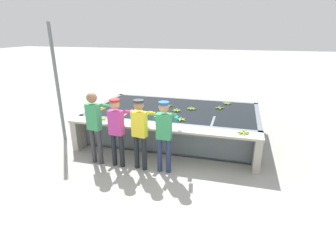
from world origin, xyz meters
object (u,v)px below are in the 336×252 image
Objects in this scene: banana_bunch_floating_2 at (168,114)px; support_post_left at (57,85)px; banana_bunch_floating_5 at (168,106)px; banana_bunch_ledge_1 at (243,133)px; worker_0 at (95,122)px; worker_2 at (140,128)px; banana_bunch_floating_0 at (192,109)px; banana_bunch_ledge_0 at (101,119)px; knife_0 at (135,124)px; banana_bunch_floating_1 at (220,108)px; banana_bunch_floating_6 at (181,119)px; worker_3 at (164,130)px; worker_1 at (117,127)px; banana_bunch_floating_3 at (227,103)px; banana_bunch_floating_4 at (177,110)px.

banana_bunch_floating_2 is 3.12m from support_post_left.
banana_bunch_floating_2 is at bearing -75.10° from banana_bunch_floating_5.
banana_bunch_ledge_1 is at bearing -23.97° from banana_bunch_floating_2.
worker_2 is at bearing 0.11° from worker_0.
banana_bunch_ledge_0 is at bearing -142.79° from banana_bunch_floating_0.
worker_2 is at bearing -57.64° from knife_0.
banana_bunch_ledge_0 is at bearing -146.93° from banana_bunch_floating_1.
worker_2 reaches higher than banana_bunch_floating_6.
worker_3 is 5.80× the size of banana_bunch_floating_1.
banana_bunch_floating_0 is 1.00× the size of banana_bunch_floating_1.
banana_bunch_floating_1 is (1.51, 2.49, -0.12)m from worker_2.
banana_bunch_ledge_1 is (3.50, -0.02, 0.00)m from banana_bunch_ledge_0.
knife_0 is at bearing 67.04° from worker_1.
knife_0 is 0.11× the size of support_post_left.
banana_bunch_floating_1 is at bearing 20.05° from banana_bunch_floating_0.
worker_0 reaches higher than banana_bunch_floating_3.
banana_bunch_ledge_1 is at bearing 13.11° from worker_1.
banana_bunch_floating_6 is at bearing 33.48° from knife_0.
banana_bunch_ledge_0 reaches higher than knife_0.
worker_3 is 1.97m from banana_bunch_ledge_0.
worker_3 is 3.52m from support_post_left.
banana_bunch_floating_3 is 2.50m from banana_bunch_ledge_1.
banana_bunch_floating_5 is at bearing 76.78° from worker_1.
banana_bunch_floating_3 is 0.84× the size of knife_0.
banana_bunch_floating_2 and banana_bunch_floating_5 have the same top height.
worker_1 is at bearing -135.70° from banana_bunch_floating_6.
knife_0 is (-1.07, -1.69, -0.01)m from banana_bunch_floating_0.
banana_bunch_floating_1 is at bearing 56.97° from banana_bunch_floating_6.
banana_bunch_floating_4 is at bearing 36.98° from banana_bunch_ledge_0.
worker_1 is at bearing -117.15° from banana_bunch_floating_2.
banana_bunch_floating_6 is 2.04m from banana_bunch_ledge_0.
banana_bunch_floating_2 is at bearing 9.30° from support_post_left.
worker_0 is at bearing -115.10° from banana_bunch_floating_5.
worker_3 is 1.02m from knife_0.
banana_bunch_floating_0 and banana_bunch_floating_3 have the same top height.
worker_1 is 3.82m from banana_bunch_floating_3.
banana_bunch_ledge_0 is at bearing 139.24° from worker_1.
banana_bunch_floating_6 is 1.62m from banana_bunch_ledge_1.
worker_0 is 0.95m from knife_0.
banana_bunch_floating_6 is 0.98× the size of banana_bunch_ledge_0.
banana_bunch_floating_0 is 0.48m from banana_bunch_floating_4.
banana_bunch_floating_3 is at bearing 47.03° from banana_bunch_floating_2.
banana_bunch_floating_3 is at bearing 51.72° from knife_0.
banana_bunch_ledge_1 is 2.52m from knife_0.
banana_bunch_ledge_1 is (0.67, -1.86, 0.00)m from banana_bunch_floating_1.
knife_0 is at bearing -128.28° from banana_bunch_floating_3.
worker_3 reaches higher than banana_bunch_ledge_0.
banana_bunch_floating_5 is 0.76× the size of knife_0.
banana_bunch_floating_3 is 2.17m from banana_bunch_floating_6.
support_post_left is at bearing -160.97° from banana_bunch_floating_1.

